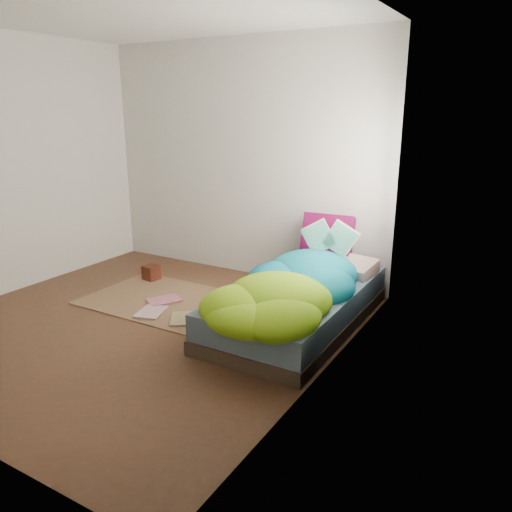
% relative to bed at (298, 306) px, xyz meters
% --- Properties ---
extents(ground, '(3.50, 3.50, 0.00)m').
position_rel_bed_xyz_m(ground, '(-1.22, -0.72, -0.17)').
color(ground, '#472E1B').
rests_on(ground, ground).
extents(room_walls, '(3.54, 3.54, 2.62)m').
position_rel_bed_xyz_m(room_walls, '(-1.21, -0.71, 1.46)').
color(room_walls, silver).
rests_on(room_walls, ground).
extents(bed, '(1.00, 2.00, 0.34)m').
position_rel_bed_xyz_m(bed, '(0.00, 0.00, 0.00)').
color(bed, '#3C2E20').
rests_on(bed, ground).
extents(duvet, '(0.96, 1.84, 0.34)m').
position_rel_bed_xyz_m(duvet, '(0.00, -0.22, 0.34)').
color(duvet, '#075979').
rests_on(duvet, bed).
extents(rug, '(1.60, 1.10, 0.01)m').
position_rel_bed_xyz_m(rug, '(-1.37, -0.17, -0.16)').
color(rug, brown).
rests_on(rug, ground).
extents(pillow_floral, '(0.59, 0.41, 0.12)m').
position_rel_bed_xyz_m(pillow_floral, '(0.21, 0.62, 0.23)').
color(pillow_floral, silver).
rests_on(pillow_floral, bed).
extents(pillow_magenta, '(0.51, 0.20, 0.50)m').
position_rel_bed_xyz_m(pillow_magenta, '(-0.07, 0.80, 0.42)').
color(pillow_magenta, '#4E052C').
rests_on(pillow_magenta, bed).
extents(open_book, '(0.44, 0.18, 0.26)m').
position_rel_bed_xyz_m(open_book, '(0.10, 0.44, 0.64)').
color(open_book, green).
rests_on(open_book, duvet).
extents(wooden_box, '(0.18, 0.18, 0.16)m').
position_rel_bed_xyz_m(wooden_box, '(-1.93, 0.24, -0.08)').
color(wooden_box, '#3D1B0E').
rests_on(wooden_box, rug).
extents(floor_book_a, '(0.31, 0.37, 0.02)m').
position_rel_bed_xyz_m(floor_book_a, '(-1.39, -0.54, -0.14)').
color(floor_book_a, beige).
rests_on(floor_book_a, rug).
extents(floor_book_b, '(0.35, 0.39, 0.03)m').
position_rel_bed_xyz_m(floor_book_b, '(-1.46, -0.17, -0.14)').
color(floor_book_b, '#B76970').
rests_on(floor_book_b, rug).
extents(floor_book_c, '(0.36, 0.38, 0.02)m').
position_rel_bed_xyz_m(floor_book_c, '(-1.01, -0.55, -0.14)').
color(floor_book_c, tan).
rests_on(floor_book_c, rug).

